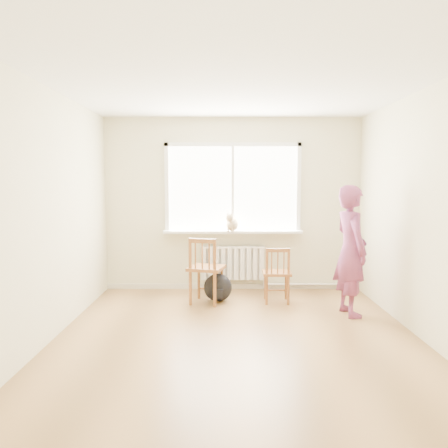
{
  "coord_description": "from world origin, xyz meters",
  "views": [
    {
      "loc": [
        -0.15,
        -4.62,
        1.7
      ],
      "look_at": [
        -0.14,
        1.2,
        1.14
      ],
      "focal_mm": 35.0,
      "sensor_mm": 36.0,
      "label": 1
    }
  ],
  "objects_px": {
    "chair_left": "(205,270)",
    "person": "(351,251)",
    "chair_right": "(277,275)",
    "backpack": "(218,287)",
    "cat": "(232,223)"
  },
  "relations": [
    {
      "from": "chair_left",
      "to": "person",
      "type": "distance_m",
      "value": 1.98
    },
    {
      "from": "chair_right",
      "to": "backpack",
      "type": "xyz_separation_m",
      "value": [
        -0.83,
        0.08,
        -0.2
      ]
    },
    {
      "from": "chair_left",
      "to": "chair_right",
      "type": "relative_size",
      "value": 1.18
    },
    {
      "from": "chair_left",
      "to": "cat",
      "type": "bearing_deg",
      "value": -103.58
    },
    {
      "from": "person",
      "to": "chair_left",
      "type": "bearing_deg",
      "value": 65.89
    },
    {
      "from": "cat",
      "to": "chair_left",
      "type": "bearing_deg",
      "value": -102.52
    },
    {
      "from": "person",
      "to": "backpack",
      "type": "relative_size",
      "value": 4.15
    },
    {
      "from": "chair_left",
      "to": "cat",
      "type": "height_order",
      "value": "cat"
    },
    {
      "from": "chair_left",
      "to": "backpack",
      "type": "bearing_deg",
      "value": -129.83
    },
    {
      "from": "chair_right",
      "to": "backpack",
      "type": "distance_m",
      "value": 0.86
    },
    {
      "from": "backpack",
      "to": "chair_left",
      "type": "bearing_deg",
      "value": -145.97
    },
    {
      "from": "chair_left",
      "to": "cat",
      "type": "relative_size",
      "value": 2.16
    },
    {
      "from": "person",
      "to": "cat",
      "type": "xyz_separation_m",
      "value": [
        -1.49,
        1.18,
        0.24
      ]
    },
    {
      "from": "person",
      "to": "backpack",
      "type": "xyz_separation_m",
      "value": [
        -1.7,
        0.62,
        -0.63
      ]
    },
    {
      "from": "person",
      "to": "backpack",
      "type": "distance_m",
      "value": 1.92
    }
  ]
}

